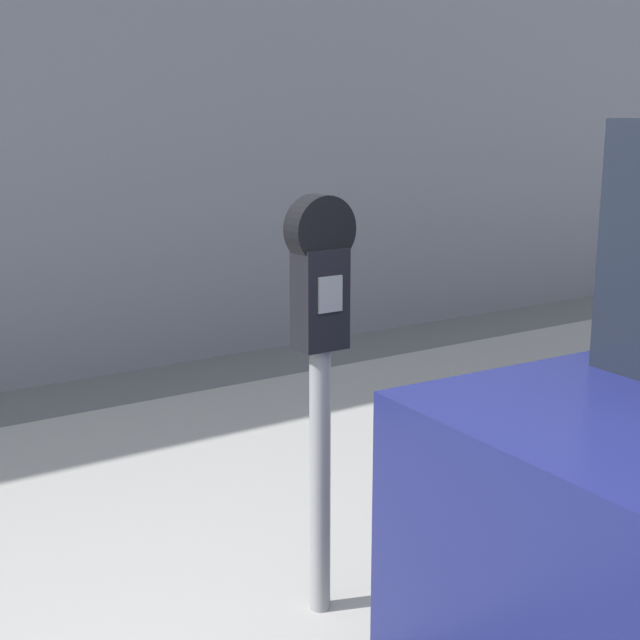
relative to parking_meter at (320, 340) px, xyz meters
name	(u,v)px	position (x,y,z in m)	size (l,w,h in m)	color
sidewalk	(143,524)	(-0.22, 1.09, -1.04)	(24.00, 2.80, 0.14)	#9E9B96
parking_meter	(320,340)	(0.00, 0.00, 0.00)	(0.22, 0.12, 1.44)	gray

